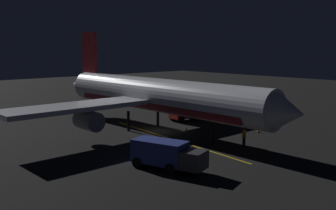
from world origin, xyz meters
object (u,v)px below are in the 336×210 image
Objects in this scene: baggage_truck at (166,155)px; ground_crew_worker at (244,137)px; traffic_cone_near_right at (186,130)px; airliner at (154,96)px; catering_truck at (189,111)px; traffic_cone_near_left at (258,130)px.

baggage_truck is 11.38m from ground_crew_worker.
baggage_truck is 14.59m from traffic_cone_near_right.
catering_truck is (-8.22, -2.19, -3.09)m from airliner.
baggage_truck reaches higher than traffic_cone_near_right.
ground_crew_worker is (-11.36, -0.55, -0.37)m from baggage_truck.
ground_crew_worker is 3.16× the size of traffic_cone_near_right.
airliner reaches higher than traffic_cone_near_left.
baggage_truck reaches higher than ground_crew_worker.
airliner is at bearing -53.35° from traffic_cone_near_right.
airliner is 9.05m from catering_truck.
baggage_truck is at bearing 54.44° from airliner.
airliner is 22.71× the size of ground_crew_worker.
catering_truck is at bearing -112.20° from ground_crew_worker.
ground_crew_worker is at bearing 67.80° from catering_truck.
ground_crew_worker reaches higher than traffic_cone_near_right.
traffic_cone_near_left is at bearing 137.25° from traffic_cone_near_right.
baggage_truck is 12.31× the size of traffic_cone_near_left.
airliner is at bearing 14.95° from catering_truck.
catering_truck is at bearing -86.94° from traffic_cone_near_left.
airliner reaches higher than traffic_cone_near_right.
ground_crew_worker is at bearing 23.04° from traffic_cone_near_left.
catering_truck reaches higher than traffic_cone_near_right.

